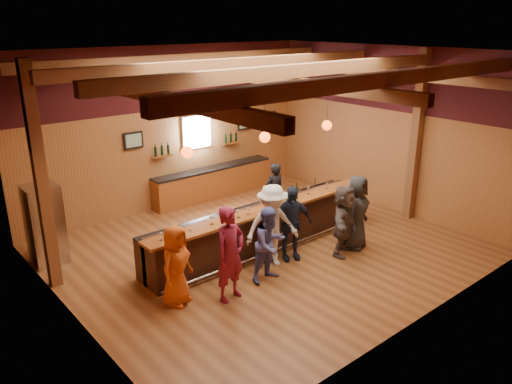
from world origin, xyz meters
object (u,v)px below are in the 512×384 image
Objects in this scene: stainless_fridge at (45,225)px; customer_orange at (176,265)px; back_bar_cabinet at (214,183)px; ice_bucket at (269,202)px; customer_white at (272,226)px; bar_counter at (261,227)px; bottle_a at (292,193)px; customer_navy at (290,223)px; customer_denim at (270,244)px; customer_dark at (356,212)px; bartender at (274,192)px; customer_brown at (344,220)px; customer_redvest at (230,254)px.

customer_orange is (1.30, -3.31, -0.11)m from stainless_fridge.
back_bar_cabinet is 4.13m from ice_bucket.
ice_bucket is (0.37, 0.54, 0.30)m from customer_white.
bar_counter is 19.88× the size of bottle_a.
bottle_a is at bearing 69.54° from customer_navy.
bar_counter is 1.11m from bottle_a.
customer_white is at bearing 43.01° from customer_denim.
customer_orange is 3.74m from bottle_a.
bottle_a is at bearing 105.71° from customer_dark.
customer_denim is 3.22m from bartender.
customer_white is at bearing 131.95° from customer_brown.
customer_dark reaches higher than customer_orange.
customer_brown is (1.09, -0.60, -0.02)m from customer_navy.
customer_white is at bearing -151.27° from bottle_a.
bottle_a is (-0.89, 1.25, 0.35)m from customer_dark.
customer_dark is at bearing 4.65° from customer_white.
customer_dark reaches higher than bar_counter.
back_bar_cabinet is 17.14× the size of ice_bucket.
stainless_fridge is 4.97m from customer_white.
customer_denim is 5.06× the size of bottle_a.
bar_counter is at bearing 122.28° from customer_navy.
customer_brown is 1.04× the size of bartender.
bartender is 6.89× the size of ice_bucket.
back_bar_cabinet is 5.87m from customer_redvest.
bartender reaches higher than customer_orange.
customer_navy is 1.24m from customer_brown.
bar_counter is 3.93× the size of customer_denim.
bartender is at bearing -14.69° from stainless_fridge.
customer_dark is (5.84, -3.88, -0.01)m from stainless_fridge.
bottle_a is at bearing 32.50° from customer_denim.
customer_navy is at bearing -38.22° from stainless_fridge.
back_bar_cabinet is at bearing 76.51° from customer_dark.
customer_navy is (2.93, -0.02, 0.07)m from customer_orange.
back_bar_cabinet is at bearing 23.79° from customer_orange.
bar_counter is 0.77m from ice_bucket.
customer_white is 5.86× the size of bottle_a.
customer_brown is (4.02, -0.63, 0.04)m from customer_orange.
stainless_fridge is 1.01× the size of customer_dark.
customer_orange is 2.93m from customer_navy.
ice_bucket is at bearing -12.99° from customer_orange.
customer_redvest is at bearing -156.43° from bottle_a.
ice_bucket is at bearing 127.85° from customer_dark.
customer_brown reaches higher than customer_orange.
ice_bucket is (1.91, 1.07, 0.28)m from customer_redvest.
customer_orange is at bearing -163.05° from bar_counter.
customer_brown is at bearing -4.12° from customer_navy.
customer_brown is 2.51m from bartender.
stainless_fridge is at bearing 126.79° from customer_dark.
bottle_a is (2.77, 1.21, 0.29)m from customer_redvest.
customer_white reaches higher than customer_denim.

